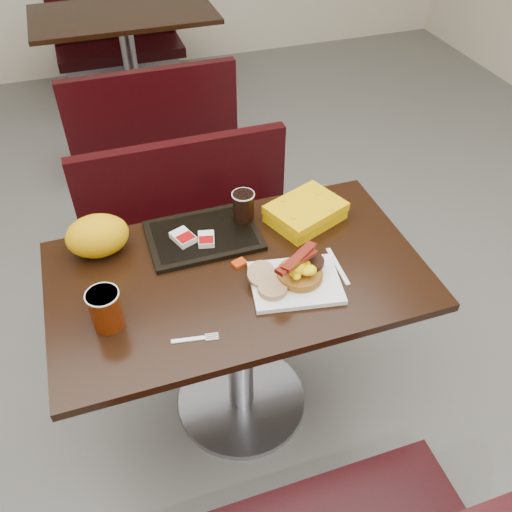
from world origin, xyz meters
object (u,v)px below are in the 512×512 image
object	(u,v)px
table_far	(131,67)
coffee_cup_near	(106,309)
table_near	(240,345)
fork	(188,340)
tray	(203,236)
bench_far_n	(118,34)
bench_far_s	(149,114)
bench_near_n	(195,233)
knife	(338,266)
hashbrown_sleeve_right	(206,239)
paper_bag	(97,236)
coffee_cup_far	(243,206)
hashbrown_sleeve_left	(183,237)
clamshell	(306,212)
pancake_stack	(300,274)
platter	(295,283)

from	to	relation	value
table_far	coffee_cup_near	distance (m)	2.76
table_near	coffee_cup_near	distance (m)	0.61
fork	tray	distance (m)	0.45
fork	bench_far_n	bearing A→B (deg)	95.85
fork	table_near	bearing A→B (deg)	55.46
table_near	bench_far_s	xyz separation A→B (m)	(0.00, 1.90, -0.02)
bench_near_n	knife	size ratio (longest dim) A/B	5.66
hashbrown_sleeve_right	coffee_cup_near	bearing A→B (deg)	-131.80
hashbrown_sleeve_right	paper_bag	size ratio (longest dim) A/B	0.35
fork	coffee_cup_far	world-z (taller)	coffee_cup_far
table_near	bench_far_s	bearing A→B (deg)	90.00
table_far	hashbrown_sleeve_right	xyz separation A→B (m)	(-0.06, -2.44, 0.40)
bench_far_n	fork	distance (m)	3.55
tray	hashbrown_sleeve_left	size ratio (longest dim) A/B	4.55
clamshell	hashbrown_sleeve_left	bearing A→B (deg)	157.09
table_near	bench_far_n	distance (m)	3.30
table_near	fork	xyz separation A→B (m)	(-0.21, -0.22, 0.38)
coffee_cup_far	fork	bearing A→B (deg)	-123.84
table_near	fork	bearing A→B (deg)	-133.87
pancake_stack	coffee_cup_near	xyz separation A→B (m)	(-0.59, 0.01, 0.03)
tray	paper_bag	xyz separation A→B (m)	(-0.34, 0.04, 0.06)
bench_far_s	bench_far_n	xyz separation A→B (m)	(0.00, 1.40, 0.00)
table_far	pancake_stack	bearing A→B (deg)	-86.28
platter	fork	xyz separation A→B (m)	(-0.37, -0.11, -0.01)
bench_far_s	fork	distance (m)	2.17
pancake_stack	platter	bearing A→B (deg)	-148.67
table_near	table_far	distance (m)	2.60
bench_far_s	clamshell	world-z (taller)	clamshell
pancake_stack	tray	size ratio (longest dim) A/B	0.38
hashbrown_sleeve_right	paper_bag	bearing A→B (deg)	-179.49
table_far	clamshell	distance (m)	2.47
bench_far_n	coffee_cup_far	bearing A→B (deg)	-88.18
table_near	clamshell	xyz separation A→B (m)	(0.31, 0.18, 0.41)
table_near	pancake_stack	distance (m)	0.45
bench_far_n	tray	distance (m)	3.13
table_far	table_near	bearing A→B (deg)	-90.00
bench_near_n	coffee_cup_far	xyz separation A→B (m)	(0.10, -0.46, 0.46)
table_far	bench_far_s	xyz separation A→B (m)	(0.00, -0.70, -0.02)
paper_bag	bench_near_n	bearing A→B (deg)	48.92
knife	paper_bag	world-z (taller)	paper_bag
hashbrown_sleeve_left	paper_bag	xyz separation A→B (m)	(-0.27, 0.05, 0.04)
tray	clamshell	world-z (taller)	clamshell
bench_far_s	tray	world-z (taller)	tray
bench_near_n	clamshell	bearing A→B (deg)	-59.18
bench_far_n	hashbrown_sleeve_left	world-z (taller)	hashbrown_sleeve_left
bench_far_s	coffee_cup_near	distance (m)	2.08
fork	hashbrown_sleeve_left	distance (m)	0.42
bench_far_n	coffee_cup_far	xyz separation A→B (m)	(0.10, -3.06, 0.46)
bench_near_n	coffee_cup_far	bearing A→B (deg)	-78.01
pancake_stack	coffee_cup_near	size ratio (longest dim) A/B	1.14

